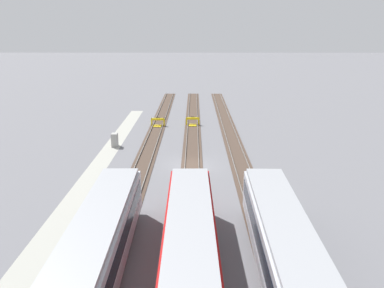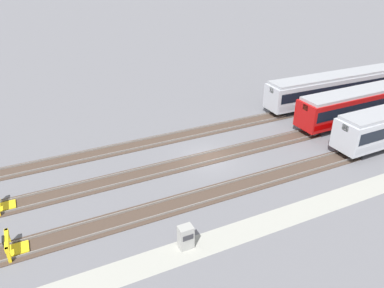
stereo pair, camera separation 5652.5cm
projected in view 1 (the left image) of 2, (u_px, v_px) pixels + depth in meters
The scene contains 11 objects.
ground_plane at pixel (192, 165), 38.68m from camera, with size 400.00×400.00×0.00m, color slate.
service_walkway at pixel (99, 165), 38.74m from camera, with size 54.00×2.00×0.01m, color #9E9E93.
rail_track_nearest at pixel (143, 165), 38.70m from camera, with size 90.00×2.23×0.21m.
rail_track_near_inner at pixel (192, 165), 38.67m from camera, with size 90.00×2.24×0.21m.
rail_track_middle at pixel (241, 165), 38.64m from camera, with size 90.00×2.23×0.21m.
subway_car_front_row_leftmost at pixel (93, 257), 19.49m from camera, with size 18.04×3.10×3.70m.
subway_car_front_row_left_inner at pixel (288, 258), 19.43m from camera, with size 18.06×3.26×3.70m.
subway_car_front_row_rightmost at pixel (190, 258), 19.46m from camera, with size 18.03×3.03×3.70m.
bumper_stop_nearest_track at pixel (158, 123), 54.13m from camera, with size 1.36×2.00×1.22m.
bumper_stop_near_inner_track at pixel (193, 122), 54.58m from camera, with size 1.34×2.00×1.22m.
electrical_cabinet at pixel (115, 140), 44.71m from camera, with size 0.90×0.73×1.60m.
Camera 1 is at (36.35, 0.24, 13.40)m, focal length 35.00 mm.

